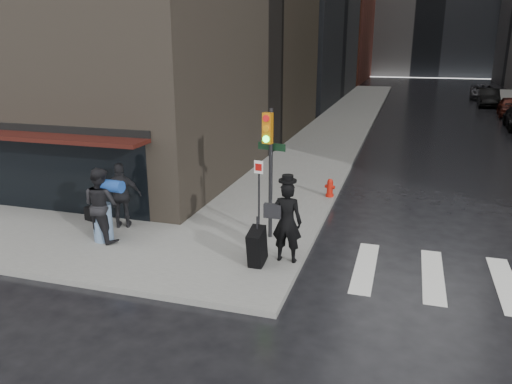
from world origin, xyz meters
TOP-DOWN VIEW (x-y plane):
  - ground at (0.00, 0.00)m, footprint 140.00×140.00m
  - sidewalk_left at (0.00, 27.00)m, footprint 4.00×50.00m
  - storefront at (-7.00, 1.90)m, footprint 8.40×1.11m
  - man_overcoat at (1.47, 0.39)m, footprint 1.16×1.12m
  - man_jeans at (-3.50, 0.33)m, footprint 1.43×1.05m
  - man_greycoat at (-3.53, 1.40)m, footprint 1.22×0.87m
  - traffic_light at (0.75, 1.83)m, footprint 0.88×0.49m
  - fire_hydrant at (1.80, 6.13)m, footprint 0.37×0.28m
  - parked_car_4 at (11.42, 30.46)m, footprint 1.98×4.22m
  - parked_car_5 at (10.67, 36.49)m, footprint 1.85×4.60m
  - parked_car_6 at (10.92, 42.52)m, footprint 2.61×5.02m

SIDE VIEW (x-z plane):
  - ground at x=0.00m, z-range 0.00..0.00m
  - sidewalk_left at x=0.00m, z-range 0.00..0.15m
  - fire_hydrant at x=1.80m, z-range 0.12..0.76m
  - parked_car_6 at x=10.92m, z-range 0.00..1.35m
  - parked_car_4 at x=11.42m, z-range 0.00..1.40m
  - parked_car_5 at x=10.67m, z-range 0.00..1.49m
  - man_overcoat at x=1.47m, z-range -0.03..2.22m
  - man_greycoat at x=-3.53m, z-range 0.15..2.07m
  - man_jeans at x=-3.50m, z-range 0.15..2.20m
  - storefront at x=-7.00m, z-range 0.41..3.24m
  - traffic_light at x=0.75m, z-range 0.67..4.24m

